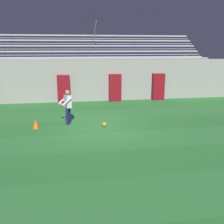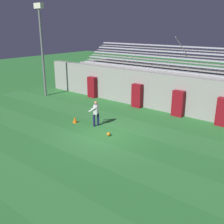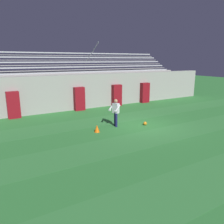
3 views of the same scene
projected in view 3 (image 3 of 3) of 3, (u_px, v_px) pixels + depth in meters
The scene contains 12 objects.
ground_plane at pixel (143, 126), 13.35m from camera, with size 80.00×80.00×0.00m, color #2D7533.
turf_stripe_mid at pixel (164, 134), 11.80m from camera, with size 28.00×2.08×0.01m, color #337A38.
turf_stripe_far at pixel (123, 117), 15.29m from camera, with size 28.00×2.08×0.01m, color #337A38.
back_wall at pixel (96, 91), 18.49m from camera, with size 24.00×0.60×2.80m, color #999691.
padding_pillar_gate_left at pixel (79, 99), 17.28m from camera, with size 0.82×0.44×1.85m, color maroon.
padding_pillar_gate_right at pixel (117, 95), 18.99m from camera, with size 0.82×0.44×1.85m, color maroon.
padding_pillar_far_left at pixel (13, 105), 14.92m from camera, with size 0.82×0.44×1.85m, color maroon.
padding_pillar_far_right at pixel (145, 93), 20.51m from camera, with size 0.82×0.44×1.85m, color maroon.
bleacher_stand at pixel (85, 87), 20.43m from camera, with size 18.00×4.05×5.43m.
goalkeeper at pixel (116, 111), 13.09m from camera, with size 0.67×0.71×1.67m.
soccer_ball at pixel (145, 123), 13.48m from camera, with size 0.22×0.22×0.22m, color orange.
traffic_cone at pixel (97, 128), 12.15m from camera, with size 0.30×0.30×0.42m, color orange.
Camera 3 is at (-8.10, -10.08, 3.93)m, focal length 35.00 mm.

